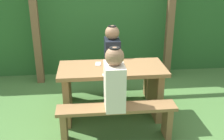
{
  "coord_description": "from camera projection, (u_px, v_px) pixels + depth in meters",
  "views": [
    {
      "loc": [
        -0.33,
        -3.23,
        1.98
      ],
      "look_at": [
        0.0,
        0.0,
        0.69
      ],
      "focal_mm": 42.58,
      "sensor_mm": 36.0,
      "label": 1
    }
  ],
  "objects": [
    {
      "name": "cell_phone",
      "position": [
        98.0,
        64.0,
        3.57
      ],
      "size": [
        0.09,
        0.15,
        0.01
      ],
      "primitive_type": "cube",
      "rotation": [
        0.0,
        0.0,
        -0.12
      ],
      "color": "silver",
      "rests_on": "picnic_table"
    },
    {
      "name": "bottle_left",
      "position": [
        107.0,
        62.0,
        3.4
      ],
      "size": [
        0.06,
        0.06,
        0.22
      ],
      "color": "silver",
      "rests_on": "picnic_table"
    },
    {
      "name": "bench_near",
      "position": [
        117.0,
        116.0,
        3.13
      ],
      "size": [
        1.4,
        0.24,
        0.45
      ],
      "color": "olive",
      "rests_on": "ground_plane"
    },
    {
      "name": "drinking_glass",
      "position": [
        115.0,
        60.0,
        3.58
      ],
      "size": [
        0.06,
        0.06,
        0.1
      ],
      "primitive_type": "cylinder",
      "color": "silver",
      "rests_on": "picnic_table"
    },
    {
      "name": "pergola_post_left",
      "position": [
        35.0,
        25.0,
        4.45
      ],
      "size": [
        0.12,
        0.12,
        2.09
      ],
      "primitive_type": "cube",
      "color": "brown",
      "rests_on": "ground_plane"
    },
    {
      "name": "pergola_post_right",
      "position": [
        170.0,
        22.0,
        4.67
      ],
      "size": [
        0.12,
        0.12,
        2.09
      ],
      "primitive_type": "cube",
      "color": "brown",
      "rests_on": "ground_plane"
    },
    {
      "name": "person_white_shirt",
      "position": [
        114.0,
        80.0,
        2.96
      ],
      "size": [
        0.25,
        0.35,
        0.72
      ],
      "color": "silver",
      "rests_on": "bench_near"
    },
    {
      "name": "ground_plane",
      "position": [
        112.0,
        115.0,
        3.75
      ],
      "size": [
        12.0,
        12.0,
        0.0
      ],
      "primitive_type": "plane",
      "color": "#467236"
    },
    {
      "name": "bench_far",
      "position": [
        108.0,
        79.0,
        4.13
      ],
      "size": [
        1.4,
        0.24,
        0.45
      ],
      "color": "olive",
      "rests_on": "ground_plane"
    },
    {
      "name": "picnic_table",
      "position": [
        112.0,
        83.0,
        3.56
      ],
      "size": [
        1.4,
        0.64,
        0.73
      ],
      "color": "olive",
      "rests_on": "ground_plane"
    },
    {
      "name": "person_black_coat",
      "position": [
        112.0,
        51.0,
        3.96
      ],
      "size": [
        0.25,
        0.35,
        0.72
      ],
      "color": "black",
      "rests_on": "bench_far"
    },
    {
      "name": "hedge_backdrop",
      "position": [
        102.0,
        14.0,
        5.17
      ],
      "size": [
        6.4,
        0.68,
        2.2
      ],
      "primitive_type": "cube",
      "color": "#295C28",
      "rests_on": "ground_plane"
    }
  ]
}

